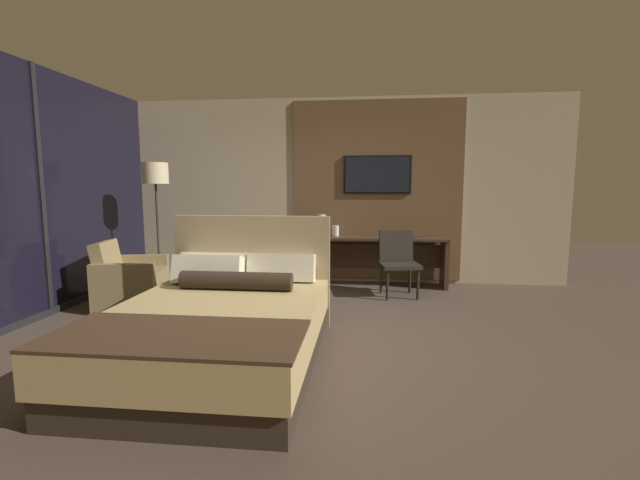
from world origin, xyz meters
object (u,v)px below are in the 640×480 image
Objects in this scene: armchair_by_window at (130,284)px; vase_tall at (321,225)px; bed at (220,325)px; floor_lamp at (156,184)px; vase_short at (336,231)px; book at (414,236)px; tv at (377,175)px; desk at (376,252)px; desk_chair at (398,257)px.

vase_tall reaches higher than armchair_by_window.
bed is 6.98× the size of vase_tall.
floor_lamp is 2.61m from vase_short.
book is (3.57, 1.47, 0.46)m from armchair_by_window.
tv is (1.36, 3.18, 1.34)m from bed.
desk_chair is (0.28, -0.56, 0.01)m from desk.
vase_short is (-0.61, -0.16, -0.84)m from tv.
book is (0.54, -0.03, 0.24)m from desk.
vase_tall is at bearing -179.15° from desk.
tv reaches higher than desk.
tv is at bearing 90.00° from desk.
tv is at bearing 66.85° from bed.
bed is 2.24× the size of tv.
desk is at bearing 65.54° from bed.
desk_chair reaches higher than desk.
armchair_by_window is at bearing -146.20° from vase_tall.
armchair_by_window is 2.74× the size of vase_tall.
vase_tall is at bearing -166.08° from tv.
floor_lamp is 3.68m from book.
desk_chair is 3.41m from floor_lamp.
floor_lamp is at bearing -160.83° from tv.
tv reaches higher than vase_tall.
bed is at bearing -143.77° from armchair_by_window.
tv is at bearing 19.17° from floor_lamp.
tv is 3.73m from armchair_by_window.
desk is 0.91m from vase_tall.
tv is 1.05m from vase_short.
floor_lamp is (-2.97, -0.84, 0.99)m from desk.
floor_lamp is at bearing -166.92° from book.
desk_chair reaches higher than book.
vase_tall is (-1.10, 0.55, 0.38)m from desk_chair.
vase_tall is at bearing 21.10° from floor_lamp.
floor_lamp is at bearing -164.18° from desk.
bed is at bearing -113.15° from tv.
desk_chair is at bearing 56.01° from bed.
desk is at bearing -2.56° from vase_short.
bed reaches higher than vase_short.
armchair_by_window is 2.91m from vase_short.
floor_lamp reaches higher than desk.
desk is 0.62m from desk_chair.
tv reaches higher than vase_short.
bed is 2.58× the size of desk_chair.
armchair_by_window is 0.50× the size of floor_lamp.
bed reaches higher than book.
bed is 3.54m from book.
vase_short is (-0.61, 0.03, 0.30)m from desk.
vase_short is at bearing 136.49° from desk_chair.
desk_chair is 5.64× the size of vase_short.
bed reaches higher than vase_tall.
tv is 1.39m from desk_chair.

